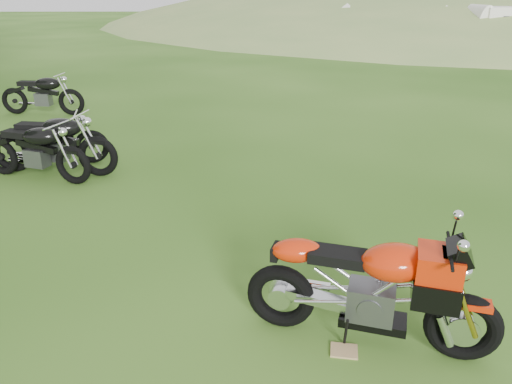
{
  "coord_description": "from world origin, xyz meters",
  "views": [
    {
      "loc": [
        0.05,
        -5.16,
        2.93
      ],
      "look_at": [
        0.12,
        0.4,
        0.62
      ],
      "focal_mm": 35.0,
      "sensor_mm": 36.0,
      "label": 1
    }
  ],
  "objects_px": {
    "plywood_board": "(344,351)",
    "tent_right": "(444,25)",
    "vintage_moto_a": "(52,142)",
    "vintage_moto_b": "(34,149)",
    "vintage_moto_c": "(50,139)",
    "sport_motorcycle": "(371,280)",
    "tent_mid": "(346,22)",
    "vintage_moto_d": "(42,93)"
  },
  "relations": [
    {
      "from": "vintage_moto_b",
      "to": "plywood_board",
      "type": "bearing_deg",
      "value": -26.11
    },
    {
      "from": "plywood_board",
      "to": "vintage_moto_d",
      "type": "distance_m",
      "value": 10.44
    },
    {
      "from": "tent_right",
      "to": "tent_mid",
      "type": "bearing_deg",
      "value": 155.33
    },
    {
      "from": "vintage_moto_b",
      "to": "tent_right",
      "type": "relative_size",
      "value": 0.75
    },
    {
      "from": "sport_motorcycle",
      "to": "plywood_board",
      "type": "bearing_deg",
      "value": -126.87
    },
    {
      "from": "sport_motorcycle",
      "to": "tent_right",
      "type": "bearing_deg",
      "value": 86.11
    },
    {
      "from": "sport_motorcycle",
      "to": "vintage_moto_b",
      "type": "height_order",
      "value": "sport_motorcycle"
    },
    {
      "from": "tent_right",
      "to": "plywood_board",
      "type": "bearing_deg",
      "value": -109.84
    },
    {
      "from": "vintage_moto_b",
      "to": "vintage_moto_d",
      "type": "xyz_separation_m",
      "value": [
        -1.58,
        4.43,
        0.01
      ]
    },
    {
      "from": "vintage_moto_c",
      "to": "vintage_moto_d",
      "type": "bearing_deg",
      "value": 100.62
    },
    {
      "from": "vintage_moto_d",
      "to": "vintage_moto_a",
      "type": "bearing_deg",
      "value": -61.07
    },
    {
      "from": "sport_motorcycle",
      "to": "tent_mid",
      "type": "bearing_deg",
      "value": 97.66
    },
    {
      "from": "plywood_board",
      "to": "vintage_moto_a",
      "type": "distance_m",
      "value": 6.05
    },
    {
      "from": "vintage_moto_b",
      "to": "tent_mid",
      "type": "relative_size",
      "value": 0.74
    },
    {
      "from": "vintage_moto_c",
      "to": "vintage_moto_b",
      "type": "bearing_deg",
      "value": -102.14
    },
    {
      "from": "plywood_board",
      "to": "tent_mid",
      "type": "xyz_separation_m",
      "value": [
        4.41,
        24.78,
        1.13
      ]
    },
    {
      "from": "vintage_moto_d",
      "to": "tent_right",
      "type": "distance_m",
      "value": 20.27
    },
    {
      "from": "plywood_board",
      "to": "tent_right",
      "type": "distance_m",
      "value": 24.27
    },
    {
      "from": "plywood_board",
      "to": "tent_mid",
      "type": "height_order",
      "value": "tent_mid"
    },
    {
      "from": "plywood_board",
      "to": "tent_right",
      "type": "relative_size",
      "value": 0.09
    },
    {
      "from": "vintage_moto_b",
      "to": "tent_mid",
      "type": "height_order",
      "value": "tent_mid"
    },
    {
      "from": "sport_motorcycle",
      "to": "vintage_moto_b",
      "type": "distance_m",
      "value": 6.03
    },
    {
      "from": "plywood_board",
      "to": "sport_motorcycle",
      "type": "bearing_deg",
      "value": 35.79
    },
    {
      "from": "vintage_moto_a",
      "to": "vintage_moto_d",
      "type": "relative_size",
      "value": 1.06
    },
    {
      "from": "vintage_moto_a",
      "to": "vintage_moto_c",
      "type": "height_order",
      "value": "vintage_moto_a"
    },
    {
      "from": "vintage_moto_b",
      "to": "vintage_moto_d",
      "type": "height_order",
      "value": "vintage_moto_d"
    },
    {
      "from": "sport_motorcycle",
      "to": "tent_right",
      "type": "distance_m",
      "value": 24.03
    },
    {
      "from": "sport_motorcycle",
      "to": "tent_right",
      "type": "relative_size",
      "value": 0.8
    },
    {
      "from": "vintage_moto_a",
      "to": "tent_mid",
      "type": "xyz_separation_m",
      "value": [
        8.45,
        20.32,
        0.58
      ]
    },
    {
      "from": "tent_mid",
      "to": "plywood_board",
      "type": "bearing_deg",
      "value": -76.55
    },
    {
      "from": "vintage_moto_b",
      "to": "tent_right",
      "type": "xyz_separation_m",
      "value": [
        13.16,
        18.33,
        0.61
      ]
    },
    {
      "from": "vintage_moto_a",
      "to": "vintage_moto_d",
      "type": "bearing_deg",
      "value": 121.8
    },
    {
      "from": "plywood_board",
      "to": "vintage_moto_c",
      "type": "bearing_deg",
      "value": 131.08
    },
    {
      "from": "vintage_moto_a",
      "to": "vintage_moto_c",
      "type": "distance_m",
      "value": 0.47
    },
    {
      "from": "vintage_moto_b",
      "to": "vintage_moto_c",
      "type": "distance_m",
      "value": 0.66
    },
    {
      "from": "vintage_moto_b",
      "to": "tent_right",
      "type": "distance_m",
      "value": 22.57
    },
    {
      "from": "tent_right",
      "to": "vintage_moto_b",
      "type": "bearing_deg",
      "value": -123.95
    },
    {
      "from": "tent_right",
      "to": "vintage_moto_c",
      "type": "bearing_deg",
      "value": -124.95
    },
    {
      "from": "vintage_moto_a",
      "to": "tent_right",
      "type": "bearing_deg",
      "value": 63.1
    },
    {
      "from": "sport_motorcycle",
      "to": "vintage_moto_b",
      "type": "xyz_separation_m",
      "value": [
        -4.46,
        4.06,
        -0.11
      ]
    },
    {
      "from": "vintage_moto_b",
      "to": "vintage_moto_c",
      "type": "height_order",
      "value": "vintage_moto_b"
    },
    {
      "from": "vintage_moto_c",
      "to": "vintage_moto_a",
      "type": "bearing_deg",
      "value": -75.89
    }
  ]
}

